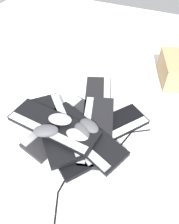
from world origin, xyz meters
name	(u,v)px	position (x,y,z in m)	size (l,w,h in m)	color
ground_plane	(97,120)	(0.00, 0.00, 0.00)	(3.20, 3.20, 0.00)	white
keyboard_0	(98,102)	(0.12, 0.05, 0.01)	(0.46, 0.30, 0.03)	black
keyboard_1	(62,125)	(-0.12, 0.15, 0.01)	(0.46, 0.25, 0.03)	#232326
keyboard_2	(107,129)	(-0.05, -0.08, 0.01)	(0.45, 0.38, 0.03)	black
keyboard_3	(97,129)	(-0.09, -0.03, 0.04)	(0.46, 0.28, 0.03)	black
keyboard_4	(60,137)	(-0.21, 0.10, 0.04)	(0.38, 0.45, 0.03)	black
keyboard_5	(55,126)	(-0.18, 0.15, 0.07)	(0.41, 0.42, 0.03)	black
keyboard_6	(53,125)	(-0.20, 0.14, 0.10)	(0.19, 0.45, 0.03)	black
keyboard_7	(83,134)	(-0.17, 0.00, 0.07)	(0.30, 0.46, 0.03)	black
mouse_0	(89,126)	(-0.14, -0.02, 0.11)	(0.11, 0.07, 0.04)	#4C4C51
mouse_1	(46,131)	(-0.26, 0.13, 0.14)	(0.11, 0.07, 0.04)	#4C4C51
mouse_2	(77,135)	(-0.21, 0.01, 0.11)	(0.11, 0.07, 0.04)	silver
mouse_3	(60,119)	(-0.18, 0.11, 0.14)	(0.11, 0.07, 0.04)	#B7B7BC
mouse_4	(82,132)	(-0.18, 0.00, 0.11)	(0.11, 0.07, 0.04)	#4C4C51
cable_0	(99,162)	(-0.24, -0.11, 0.00)	(0.60, 0.27, 0.01)	black
cardboard_box	(178,69)	(0.55, -0.32, 0.07)	(0.29, 0.20, 0.15)	tan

